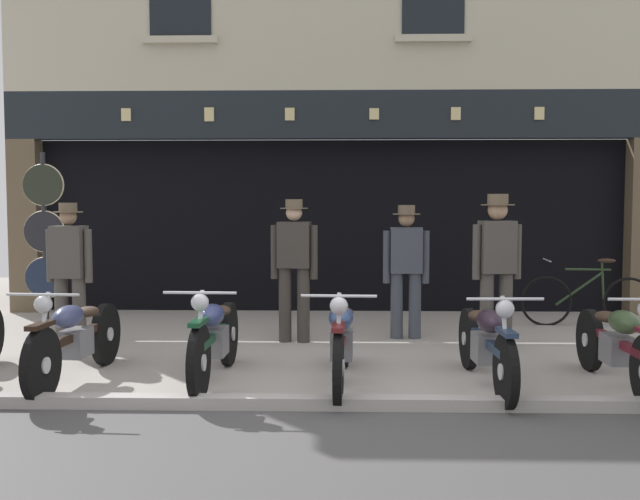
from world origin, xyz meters
TOP-DOWN VIEW (x-y plane):
  - ground at (0.00, -0.98)m, footprint 21.70×22.00m
  - shop_facade at (-0.00, 7.01)m, footprint 10.00×4.42m
  - motorcycle_left at (-2.31, 0.88)m, footprint 0.62×2.03m
  - motorcycle_center_left at (-1.03, 0.94)m, footprint 0.62×1.96m
  - motorcycle_center at (0.14, 0.86)m, footprint 0.62×2.07m
  - motorcycle_center_right at (1.43, 0.80)m, footprint 0.62×2.02m
  - motorcycle_right at (2.58, 0.77)m, footprint 0.62×1.97m
  - salesman_left at (-2.96, 2.48)m, footprint 0.55×0.32m
  - shopkeeper_center at (-0.42, 2.84)m, footprint 0.56×0.33m
  - salesman_right at (0.93, 3.10)m, footprint 0.56×0.33m
  - assistant_far_right at (1.87, 2.38)m, footprint 0.55×0.37m
  - tyre_sign_pole at (-3.61, 3.37)m, footprint 0.53×0.06m
  - advert_board_near at (1.99, 5.40)m, footprint 0.64×0.03m
  - leaning_bicycle at (3.46, 4.05)m, footprint 1.75×0.50m

SIDE VIEW (x-z plane):
  - ground at x=0.00m, z-range -0.13..0.05m
  - leaning_bicycle at x=3.46m, z-range -0.10..0.83m
  - motorcycle_center_right at x=1.43m, z-range -0.04..0.86m
  - motorcycle_right at x=2.58m, z-range -0.04..0.86m
  - motorcycle_left at x=-2.31m, z-range -0.03..0.87m
  - motorcycle_center at x=0.14m, z-range -0.04..0.88m
  - motorcycle_center_left at x=-1.03m, z-range -0.03..0.88m
  - salesman_right at x=0.93m, z-range 0.08..1.71m
  - salesman_left at x=-2.96m, z-range 0.08..1.74m
  - shopkeeper_center at x=-0.42m, z-range 0.09..1.78m
  - assistant_far_right at x=1.87m, z-range 0.11..1.86m
  - tyre_sign_pole at x=-3.61m, z-range 0.13..2.42m
  - shop_facade at x=0.00m, z-range -1.45..4.88m
  - advert_board_near at x=1.99m, z-range 1.21..2.29m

